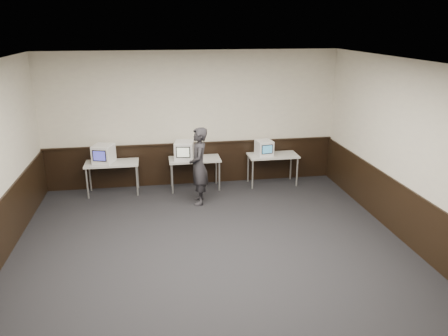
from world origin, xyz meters
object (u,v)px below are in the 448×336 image
Objects in this scene: emac_left at (103,154)px; desk_right at (273,157)px; desk_left at (112,165)px; emac_center at (184,150)px; emac_right at (264,148)px; person at (199,166)px; desk_center at (195,161)px.

desk_right is at bearing 18.17° from emac_left.
emac_center reaches higher than desk_left.
emac_left is 3.74m from emac_right.
desk_left and desk_right have the same top height.
emac_right is 0.26× the size of person.
desk_right is (3.80, 0.00, 0.00)m from desk_left.
person reaches higher than desk_right.
desk_left is 0.71× the size of person.
emac_right is at bearing -0.38° from desk_left.
desk_center is at bearing -174.91° from person.
desk_right is (1.90, 0.00, 0.00)m from desk_center.
desk_left is at bearing 180.00° from desk_right.
person reaches higher than desk_center.
person is (-1.89, -0.90, 0.17)m from desk_right.
emac_right is (-0.23, -0.02, 0.26)m from desk_right.
emac_left reaches higher than desk_right.
emac_right is (1.67, -0.02, 0.26)m from desk_center.
desk_center and desk_right have the same top height.
desk_left is 2.29× the size of emac_center.
desk_center is (1.90, 0.00, 0.00)m from desk_left.
emac_left reaches higher than desk_left.
emac_left is 1.26× the size of emac_right.
desk_right is at bearing -1.74° from emac_right.
desk_center is 1.69m from emac_right.
desk_left is 1.00× the size of desk_right.
emac_left is (-0.16, -0.01, 0.28)m from desk_left.
desk_center is at bearing 171.56° from emac_right.
desk_right is at bearing 0.00° from desk_center.
desk_left is 2.74× the size of emac_right.
emac_left is at bearing -108.48° from person.
emac_center is 0.31× the size of person.
emac_center is at bearing -159.47° from person.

